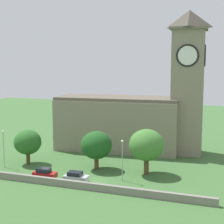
# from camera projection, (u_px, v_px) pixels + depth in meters

# --- Properties ---
(ground_plane) EXTENTS (200.00, 200.00, 0.00)m
(ground_plane) POSITION_uv_depth(u_px,v_px,m) (123.00, 159.00, 75.31)
(ground_plane) COLOR #3D6633
(church) EXTENTS (33.62, 13.05, 30.71)m
(church) POSITION_uv_depth(u_px,v_px,m) (137.00, 112.00, 81.24)
(church) COLOR gray
(church) RESTS_ON ground
(quay_barrier) EXTENTS (40.82, 0.70, 1.20)m
(quay_barrier) POSITION_uv_depth(u_px,v_px,m) (85.00, 186.00, 57.18)
(quay_barrier) COLOR gray
(quay_barrier) RESTS_ON ground
(car_red) EXTENTS (4.15, 2.18, 1.93)m
(car_red) POSITION_uv_depth(u_px,v_px,m) (45.00, 174.00, 62.18)
(car_red) COLOR red
(car_red) RESTS_ON ground
(car_silver) EXTENTS (4.23, 2.39, 1.80)m
(car_silver) POSITION_uv_depth(u_px,v_px,m) (76.00, 177.00, 60.61)
(car_silver) COLOR silver
(car_silver) RESTS_ON ground
(streetlamp_west_end) EXTENTS (0.44, 0.44, 7.18)m
(streetlamp_west_end) POSITION_uv_depth(u_px,v_px,m) (3.00, 143.00, 68.56)
(streetlamp_west_end) COLOR #9EA0A5
(streetlamp_west_end) RESTS_ON ground
(streetlamp_west_mid) EXTENTS (0.44, 0.44, 7.09)m
(streetlamp_west_mid) POSITION_uv_depth(u_px,v_px,m) (122.00, 154.00, 60.68)
(streetlamp_west_mid) COLOR #9EA0A5
(streetlamp_west_mid) RESTS_ON ground
(tree_riverside_west) EXTENTS (5.38, 5.38, 6.81)m
(tree_riverside_west) POSITION_uv_depth(u_px,v_px,m) (28.00, 142.00, 70.97)
(tree_riverside_west) COLOR brown
(tree_riverside_west) RESTS_ON ground
(tree_by_tower) EXTENTS (6.29, 6.29, 8.19)m
(tree_by_tower) POSITION_uv_depth(u_px,v_px,m) (147.00, 145.00, 64.33)
(tree_by_tower) COLOR brown
(tree_by_tower) RESTS_ON ground
(tree_churchyard) EXTENTS (5.81, 5.81, 7.24)m
(tree_churchyard) POSITION_uv_depth(u_px,v_px,m) (96.00, 145.00, 67.39)
(tree_churchyard) COLOR brown
(tree_churchyard) RESTS_ON ground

